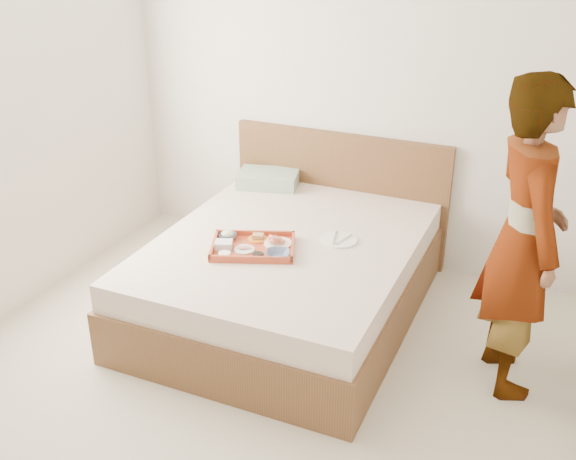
# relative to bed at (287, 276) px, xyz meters

# --- Properties ---
(ground) EXTENTS (3.50, 4.00, 0.01)m
(ground) POSITION_rel_bed_xyz_m (0.09, -1.00, -0.27)
(ground) COLOR beige
(ground) RESTS_ON ground
(wall_back) EXTENTS (3.50, 0.01, 2.60)m
(wall_back) POSITION_rel_bed_xyz_m (0.09, 1.00, 1.04)
(wall_back) COLOR silver
(wall_back) RESTS_ON ground
(bed) EXTENTS (1.65, 2.00, 0.53)m
(bed) POSITION_rel_bed_xyz_m (0.00, 0.00, 0.00)
(bed) COLOR brown
(bed) RESTS_ON ground
(headboard) EXTENTS (1.65, 0.06, 0.95)m
(headboard) POSITION_rel_bed_xyz_m (0.00, 0.97, 0.21)
(headboard) COLOR brown
(headboard) RESTS_ON ground
(pillow) EXTENTS (0.50, 0.40, 0.11)m
(pillow) POSITION_rel_bed_xyz_m (-0.50, 0.78, 0.32)
(pillow) COLOR #8EA88C
(pillow) RESTS_ON bed
(tray) EXTENTS (0.60, 0.52, 0.05)m
(tray) POSITION_rel_bed_xyz_m (-0.13, -0.21, 0.29)
(tray) COLOR #BB4A25
(tray) RESTS_ON bed
(prawn_plate) EXTENTS (0.22, 0.22, 0.01)m
(prawn_plate) POSITION_rel_bed_xyz_m (-0.01, -0.11, 0.28)
(prawn_plate) COLOR white
(prawn_plate) RESTS_ON tray
(navy_bowl_big) EXTENTS (0.18, 0.18, 0.03)m
(navy_bowl_big) POSITION_rel_bed_xyz_m (0.06, -0.26, 0.30)
(navy_bowl_big) COLOR #182345
(navy_bowl_big) RESTS_ON tray
(sauce_dish) EXTENTS (0.09, 0.09, 0.03)m
(sauce_dish) POSITION_rel_bed_xyz_m (-0.05, -0.32, 0.29)
(sauce_dish) COLOR black
(sauce_dish) RESTS_ON tray
(meat_plate) EXTENTS (0.16, 0.16, 0.01)m
(meat_plate) POSITION_rel_bed_xyz_m (-0.17, -0.27, 0.28)
(meat_plate) COLOR white
(meat_plate) RESTS_ON tray
(bread_plate) EXTENTS (0.16, 0.16, 0.01)m
(bread_plate) POSITION_rel_bed_xyz_m (-0.16, -0.10, 0.28)
(bread_plate) COLOR orange
(bread_plate) RESTS_ON tray
(salad_bowl) EXTENTS (0.14, 0.14, 0.03)m
(salad_bowl) POSITION_rel_bed_xyz_m (-0.33, -0.17, 0.30)
(salad_bowl) COLOR #182345
(salad_bowl) RESTS_ON tray
(plastic_tub) EXTENTS (0.13, 0.12, 0.05)m
(plastic_tub) POSITION_rel_bed_xyz_m (-0.30, -0.29, 0.30)
(plastic_tub) COLOR silver
(plastic_tub) RESTS_ON tray
(cheese_round) EXTENTS (0.09, 0.09, 0.03)m
(cheese_round) POSITION_rel_bed_xyz_m (-0.24, -0.39, 0.29)
(cheese_round) COLOR white
(cheese_round) RESTS_ON tray
(dinner_plate) EXTENTS (0.25, 0.25, 0.01)m
(dinner_plate) POSITION_rel_bed_xyz_m (0.31, 0.12, 0.27)
(dinner_plate) COLOR white
(dinner_plate) RESTS_ON bed
(person) EXTENTS (0.64, 0.75, 1.75)m
(person) POSITION_rel_bed_xyz_m (1.41, -0.14, 0.61)
(person) COLOR silver
(person) RESTS_ON ground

